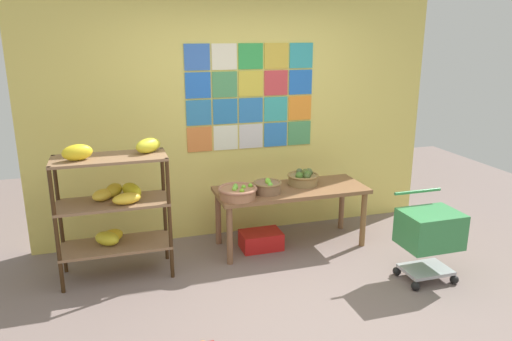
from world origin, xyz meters
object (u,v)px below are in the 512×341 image
fruit_basket_back_right (238,192)px  produce_crate_under_table (261,240)px  shopping_cart (429,232)px  display_table (291,195)px  fruit_basket_back_left (303,178)px  banana_shelf_unit (114,200)px  fruit_basket_centre (268,186)px

fruit_basket_back_right → produce_crate_under_table: fruit_basket_back_right is taller
fruit_basket_back_right → shopping_cart: bearing=-31.5°
display_table → fruit_basket_back_left: 0.24m
banana_shelf_unit → produce_crate_under_table: banana_shelf_unit is taller
fruit_basket_back_left → produce_crate_under_table: 0.80m
fruit_basket_back_right → fruit_basket_centre: fruit_basket_centre is taller
shopping_cart → fruit_basket_back_left: bearing=130.7°
banana_shelf_unit → fruit_basket_centre: 1.49m
fruit_basket_back_left → shopping_cart: size_ratio=0.42×
fruit_basket_centre → shopping_cart: size_ratio=0.36×
shopping_cart → produce_crate_under_table: bearing=146.6°
display_table → produce_crate_under_table: size_ratio=3.69×
produce_crate_under_table → banana_shelf_unit: bearing=-174.3°
banana_shelf_unit → display_table: size_ratio=0.82×
display_table → banana_shelf_unit: bearing=-175.4°
banana_shelf_unit → fruit_basket_back_right: (1.16, -0.00, -0.04)m
fruit_basket_back_left → shopping_cart: 1.40m
fruit_basket_back_left → fruit_basket_centre: fruit_basket_back_left is taller
produce_crate_under_table → shopping_cart: shopping_cart is taller
fruit_basket_back_right → banana_shelf_unit: bearing=180.0°
fruit_basket_back_left → produce_crate_under_table: size_ratio=0.78×
fruit_basket_back_left → fruit_basket_back_right: (-0.78, -0.22, -0.01)m
fruit_basket_back_right → produce_crate_under_table: 0.69m
fruit_basket_back_right → fruit_basket_back_left: bearing=15.7°
produce_crate_under_table → fruit_basket_back_left: bearing=8.5°
fruit_basket_centre → shopping_cart: 1.59m
produce_crate_under_table → fruit_basket_centre: bearing=-60.9°
display_table → fruit_basket_centre: 0.33m
banana_shelf_unit → shopping_cart: (2.69, -0.94, -0.27)m
produce_crate_under_table → fruit_basket_back_right: bearing=-153.1°
banana_shelf_unit → shopping_cart: 2.86m
produce_crate_under_table → shopping_cart: bearing=-41.0°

